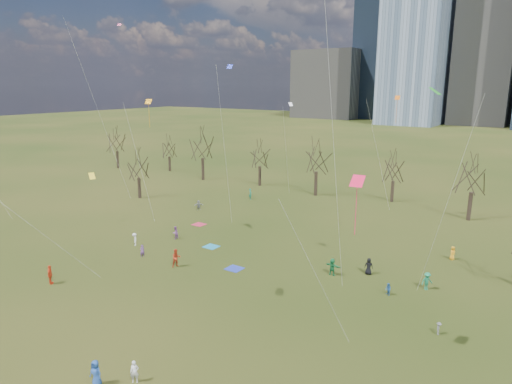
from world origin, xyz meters
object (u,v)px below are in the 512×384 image
Objects in this scene: blanket_teal at (211,247)px; person_2 at (176,258)px; blanket_navy at (234,269)px; person_4 at (50,275)px; person_0 at (96,373)px; person_1 at (135,372)px; blanket_crimson at (199,224)px.

person_2 is at bearing -82.46° from blanket_teal.
blanket_navy is 0.83× the size of person_2.
blanket_teal is 6.69m from person_2.
person_0 is at bearing -160.00° from person_4.
person_1 is at bearing -72.32° from blanket_navy.
blanket_crimson is 0.87× the size of person_4.
person_2 reaches higher than person_4.
blanket_navy is at bearing 89.47° from person_0.
person_1 is (11.80, -21.60, 0.72)m from blanket_teal.
person_4 is at bearing -110.29° from blanket_teal.
blanket_crimson is at bearing 82.85° from person_1.
blanket_navy is 0.94× the size of person_0.
person_0 is 0.88× the size of person_2.
blanket_crimson is at bearing 144.26° from blanket_navy.
person_1 is 0.76× the size of person_2.
person_1 is 18.59m from person_4.
blanket_teal is at bearing -66.94° from person_4.
person_2 is (-10.93, 15.04, 0.23)m from person_1.
person_0 is at bearing 179.98° from person_1.
person_0 is at bearing -59.64° from blanket_crimson.
person_0 reaches higher than blanket_teal.
blanket_crimson is at bearing 58.65° from person_2.
blanket_crimson is (-12.89, 9.28, 0.00)m from blanket_navy.
person_4 is at bearing -87.84° from blanket_crimson.
blanket_teal and blanket_crimson have the same top height.
blanket_navy is at bearing 66.18° from person_1.
blanket_teal is at bearing 33.99° from person_2.
person_0 is 1.16× the size of person_1.
blanket_navy is at bearing -90.42° from person_4.
person_2 is 1.05× the size of person_4.
blanket_teal is at bearing 77.15° from person_1.
person_0 is at bearing -78.49° from blanket_navy.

